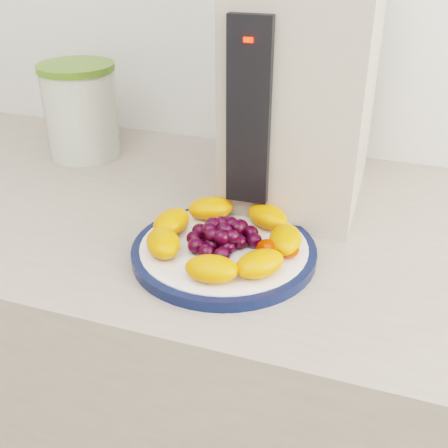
% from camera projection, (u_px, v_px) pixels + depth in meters
% --- Properties ---
extents(counter, '(3.50, 0.60, 0.90)m').
position_uv_depth(counter, '(204.00, 412.00, 1.10)').
color(counter, '#9F9183').
rests_on(counter, floor).
extents(cabinet_face, '(3.48, 0.58, 0.84)m').
position_uv_depth(cabinet_face, '(205.00, 423.00, 1.11)').
color(cabinet_face, olive).
rests_on(cabinet_face, floor).
extents(plate_rim, '(0.25, 0.25, 0.01)m').
position_uv_depth(plate_rim, '(224.00, 252.00, 0.75)').
color(plate_rim, '#0B1437').
rests_on(plate_rim, counter).
extents(plate_face, '(0.23, 0.23, 0.02)m').
position_uv_depth(plate_face, '(224.00, 251.00, 0.75)').
color(plate_face, white).
rests_on(plate_face, counter).
extents(canister, '(0.15, 0.15, 0.16)m').
position_uv_depth(canister, '(81.00, 114.00, 1.04)').
color(canister, '#46591C').
rests_on(canister, counter).
extents(canister_lid, '(0.16, 0.16, 0.01)m').
position_uv_depth(canister_lid, '(75.00, 67.00, 1.00)').
color(canister_lid, '#4C7122').
rests_on(canister_lid, canister).
extents(appliance_body, '(0.20, 0.28, 0.34)m').
position_uv_depth(appliance_body, '(305.00, 92.00, 0.85)').
color(appliance_body, '#A89D8E').
rests_on(appliance_body, counter).
extents(appliance_panel, '(0.06, 0.02, 0.25)m').
position_uv_depth(appliance_panel, '(249.00, 114.00, 0.74)').
color(appliance_panel, black).
rests_on(appliance_panel, appliance_body).
extents(appliance_led, '(0.01, 0.01, 0.01)m').
position_uv_depth(appliance_led, '(249.00, 40.00, 0.68)').
color(appliance_led, '#FF0C05').
rests_on(appliance_led, appliance_panel).
extents(fruit_plate, '(0.21, 0.21, 0.04)m').
position_uv_depth(fruit_plate, '(226.00, 237.00, 0.74)').
color(fruit_plate, '#FF6807').
rests_on(fruit_plate, plate_face).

